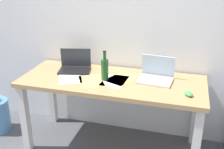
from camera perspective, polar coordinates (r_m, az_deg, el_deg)
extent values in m
plane|color=#515459|center=(2.98, 0.00, -14.41)|extent=(8.00, 8.00, 0.00)
cube|color=white|center=(2.82, 2.27, 12.47)|extent=(5.20, 0.08, 2.60)
cube|color=tan|center=(2.61, 0.00, -1.42)|extent=(1.73, 0.69, 0.04)
cube|color=silver|center=(2.86, -17.53, -8.71)|extent=(0.07, 0.07, 0.71)
cube|color=silver|center=(2.47, 16.94, -14.01)|extent=(0.07, 0.07, 0.71)
cube|color=silver|center=(3.29, -12.31, -3.94)|extent=(0.07, 0.07, 0.71)
cube|color=silver|center=(2.95, 16.93, -7.61)|extent=(0.07, 0.07, 0.71)
cube|color=black|center=(2.81, -7.76, 0.79)|extent=(0.35, 0.26, 0.02)
cube|color=#333842|center=(2.87, -7.49, 3.52)|extent=(0.30, 0.08, 0.19)
cube|color=silver|center=(2.58, 8.85, -1.30)|extent=(0.33, 0.25, 0.02)
cube|color=silver|center=(2.64, 9.55, 1.86)|extent=(0.31, 0.07, 0.20)
cylinder|color=#1E5123|center=(2.55, -1.50, 0.94)|extent=(0.07, 0.07, 0.20)
cylinder|color=#1E5123|center=(2.51, -1.53, 3.89)|extent=(0.03, 0.03, 0.08)
cylinder|color=black|center=(2.49, -1.54, 4.84)|extent=(0.03, 0.03, 0.01)
ellipsoid|color=#4C9E56|center=(2.37, 15.52, -3.82)|extent=(0.10, 0.12, 0.03)
cube|color=white|center=(2.67, -8.62, -0.65)|extent=(0.32, 0.36, 0.00)
cube|color=white|center=(2.57, 0.52, -1.30)|extent=(0.23, 0.31, 0.00)
cube|color=#F4E06B|center=(2.62, 1.94, -0.83)|extent=(0.31, 0.35, 0.00)
cube|color=#F4E06B|center=(2.57, -4.30, -1.38)|extent=(0.33, 0.36, 0.00)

